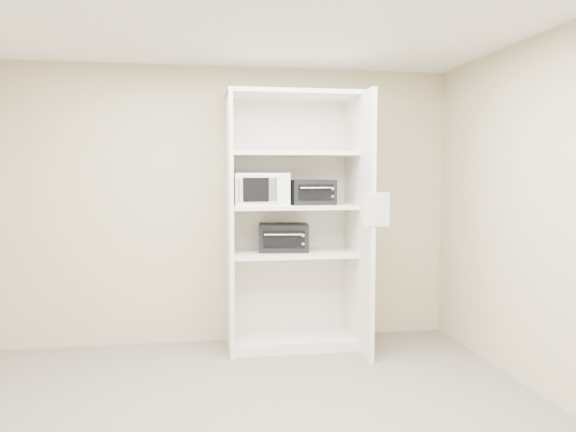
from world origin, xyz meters
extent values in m
cube|color=#5F5952|center=(0.00, 0.00, 0.00)|extent=(4.50, 4.00, 0.01)
cube|color=white|center=(0.00, 0.00, 2.70)|extent=(4.50, 4.00, 0.01)
cube|color=tan|center=(0.00, 2.00, 1.35)|extent=(4.50, 0.02, 2.70)
cube|color=tan|center=(0.00, -2.00, 1.35)|extent=(4.50, 0.02, 2.70)
cube|color=tan|center=(2.25, 0.00, 1.35)|extent=(0.02, 4.00, 2.70)
cube|color=white|center=(0.02, 1.68, 1.20)|extent=(0.04, 0.60, 2.40)
cube|color=white|center=(1.22, 1.53, 1.20)|extent=(0.04, 0.90, 2.40)
cube|color=white|center=(0.62, 1.99, 1.20)|extent=(1.24, 0.02, 2.40)
cube|color=white|center=(0.62, 1.70, 0.05)|extent=(1.16, 0.56, 0.10)
cube|color=white|center=(0.62, 1.70, 0.90)|extent=(1.16, 0.56, 0.04)
cube|color=white|center=(0.62, 1.70, 1.35)|extent=(1.16, 0.56, 0.04)
cube|color=white|center=(0.62, 1.70, 1.85)|extent=(1.16, 0.56, 0.04)
cube|color=white|center=(0.62, 1.70, 2.40)|extent=(1.24, 0.60, 0.04)
cube|color=white|center=(0.30, 1.65, 1.52)|extent=(0.51, 0.39, 0.30)
cube|color=black|center=(0.79, 1.66, 1.49)|extent=(0.43, 0.34, 0.24)
cube|color=black|center=(0.54, 1.75, 1.05)|extent=(0.51, 0.41, 0.26)
cube|color=white|center=(1.24, 1.07, 1.35)|extent=(0.22, 0.01, 0.29)
camera|label=1|loc=(-0.29, -3.55, 1.65)|focal=35.00mm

